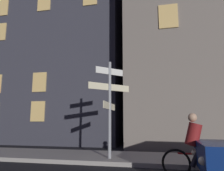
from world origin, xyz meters
The scene contains 4 objects.
sidewalk_kerb centered at (0.00, 6.10, 0.07)m, with size 40.00×2.54×0.14m, color #9E9991.
signpost centered at (1.23, 5.46, 2.13)m, with size 1.25×1.76×3.45m.
cyclist centered at (3.82, 3.71, 0.75)m, with size 1.81×0.38×1.61m.
building_left_block centered at (-4.09, 12.86, 6.80)m, with size 9.42×6.78×13.61m.
Camera 1 is at (2.94, -2.02, 1.40)m, focal length 34.07 mm.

